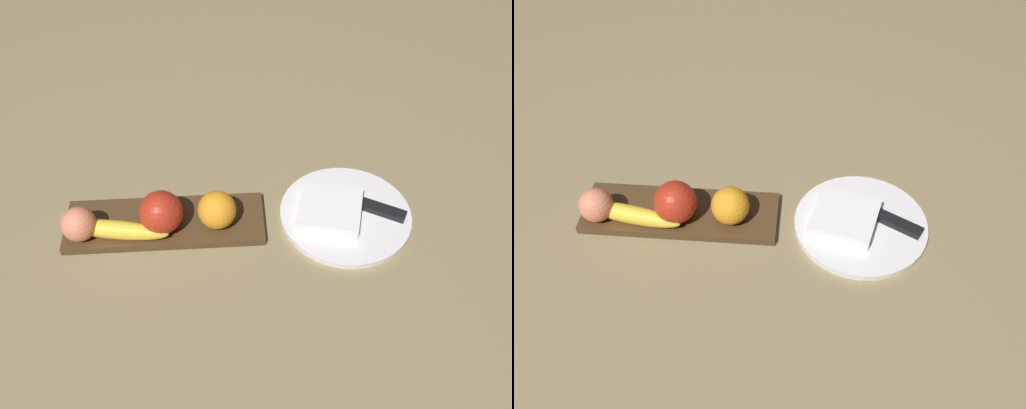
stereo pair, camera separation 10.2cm
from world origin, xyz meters
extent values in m
plane|color=#8B7750|center=(0.00, 0.00, 0.00)|extent=(2.40, 2.40, 0.00)
cube|color=#4D351D|center=(0.04, 0.01, 0.01)|extent=(0.36, 0.12, 0.02)
sphere|color=#B52917|center=(0.04, 0.03, 0.06)|extent=(0.08, 0.08, 0.08)
ellipsoid|color=yellow|center=(0.12, 0.05, 0.03)|extent=(0.19, 0.07, 0.03)
sphere|color=orange|center=(-0.06, 0.03, 0.05)|extent=(0.07, 0.07, 0.07)
sphere|color=#E87E5B|center=(0.18, 0.04, 0.05)|extent=(0.06, 0.06, 0.06)
cylinder|color=white|center=(-0.30, 0.01, 0.01)|extent=(0.25, 0.25, 0.01)
cube|color=white|center=(-0.27, 0.01, 0.02)|extent=(0.14, 0.14, 0.02)
cube|color=silver|center=(-0.32, -0.01, 0.01)|extent=(0.14, 0.09, 0.00)
cube|color=black|center=(-0.37, 0.02, 0.02)|extent=(0.09, 0.06, 0.01)
camera|label=1|loc=(-0.09, 0.71, 0.79)|focal=39.57mm
camera|label=2|loc=(-0.19, 0.71, 0.79)|focal=39.57mm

